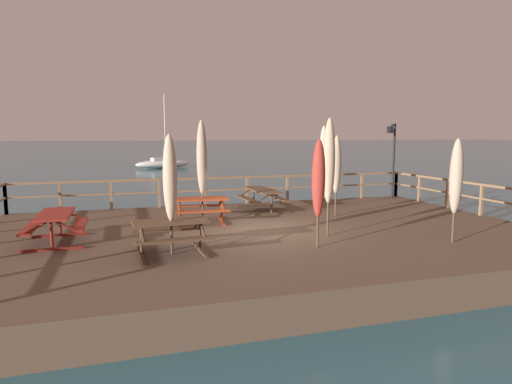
% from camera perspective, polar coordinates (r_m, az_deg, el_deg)
% --- Properties ---
extents(ground_plane, '(600.00, 600.00, 0.00)m').
position_cam_1_polar(ground_plane, '(12.55, 0.99, -8.38)').
color(ground_plane, '#2D5B6B').
extents(wooden_deck, '(15.68, 9.93, 0.75)m').
position_cam_1_polar(wooden_deck, '(12.45, 0.99, -6.72)').
color(wooden_deck, brown).
rests_on(wooden_deck, ground).
extents(railing_waterside_far, '(15.48, 0.10, 1.09)m').
position_cam_1_polar(railing_waterside_far, '(16.83, -3.99, 0.87)').
color(railing_waterside_far, brown).
rests_on(railing_waterside_far, wooden_deck).
extents(railing_side_right, '(0.10, 9.73, 1.09)m').
position_cam_1_polar(railing_side_right, '(16.28, 27.75, -0.24)').
color(railing_side_right, brown).
rests_on(railing_side_right, wooden_deck).
extents(picnic_table_mid_centre, '(1.77, 1.50, 0.78)m').
position_cam_1_polar(picnic_table_mid_centre, '(10.01, -11.20, -4.94)').
color(picnic_table_mid_centre, brown).
rests_on(picnic_table_mid_centre, wooden_deck).
extents(picnic_table_back_right, '(1.43, 1.91, 0.78)m').
position_cam_1_polar(picnic_table_back_right, '(11.86, -25.02, -3.53)').
color(picnic_table_back_right, maroon).
rests_on(picnic_table_back_right, wooden_deck).
extents(picnic_table_mid_right, '(1.78, 1.54, 0.78)m').
position_cam_1_polar(picnic_table_mid_right, '(13.42, -7.35, -1.71)').
color(picnic_table_mid_right, '#993819').
rests_on(picnic_table_mid_right, wooden_deck).
extents(picnic_table_mid_left, '(1.54, 2.21, 0.78)m').
position_cam_1_polar(picnic_table_mid_left, '(15.48, 0.83, -0.37)').
color(picnic_table_mid_left, brown).
rests_on(picnic_table_mid_left, wooden_deck).
extents(patio_umbrella_tall_front, '(0.32, 0.32, 2.72)m').
position_cam_1_polar(patio_umbrella_tall_front, '(9.76, -11.31, 1.75)').
color(patio_umbrella_tall_front, '#4C3828').
rests_on(patio_umbrella_tall_front, wooden_deck).
extents(patio_umbrella_tall_back_left, '(0.32, 0.32, 2.62)m').
position_cam_1_polar(patio_umbrella_tall_back_left, '(11.76, 24.99, 1.83)').
color(patio_umbrella_tall_back_left, '#4C3828').
rests_on(patio_umbrella_tall_back_left, wooden_deck).
extents(patio_umbrella_short_back, '(0.32, 0.32, 3.15)m').
position_cam_1_polar(patio_umbrella_short_back, '(13.25, -7.19, 4.50)').
color(patio_umbrella_short_back, '#4C3828').
rests_on(patio_umbrella_short_back, wooden_deck).
extents(patio_umbrella_tall_back_right, '(0.32, 0.32, 3.15)m').
position_cam_1_polar(patio_umbrella_tall_back_right, '(11.53, 9.65, 4.00)').
color(patio_umbrella_tall_back_right, '#4C3828').
rests_on(patio_umbrella_tall_back_right, wooden_deck).
extents(patio_umbrella_tall_mid_right, '(0.32, 0.32, 2.69)m').
position_cam_1_polar(patio_umbrella_tall_mid_right, '(14.54, 10.61, 3.53)').
color(patio_umbrella_tall_mid_right, '#4C3828').
rests_on(patio_umbrella_tall_mid_right, wooden_deck).
extents(patio_umbrella_short_front, '(0.32, 0.32, 3.04)m').
position_cam_1_polar(patio_umbrella_short_front, '(15.73, 8.94, 4.67)').
color(patio_umbrella_short_front, '#4C3828').
rests_on(patio_umbrella_short_front, wooden_deck).
extents(patio_umbrella_tall_mid_left, '(0.32, 0.32, 2.60)m').
position_cam_1_polar(patio_umbrella_tall_mid_left, '(10.28, 8.28, 1.69)').
color(patio_umbrella_tall_mid_left, '#4C3828').
rests_on(patio_umbrella_tall_mid_left, wooden_deck).
extents(lamp_post_hooked, '(0.59, 0.47, 3.20)m').
position_cam_1_polar(lamp_post_hooked, '(18.94, 17.63, 5.42)').
color(lamp_post_hooked, black).
rests_on(lamp_post_hooked, wooden_deck).
extents(sailboat_distant, '(6.23, 3.38, 7.72)m').
position_cam_1_polar(sailboat_distant, '(46.64, -12.22, 3.73)').
color(sailboat_distant, white).
rests_on(sailboat_distant, ground).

